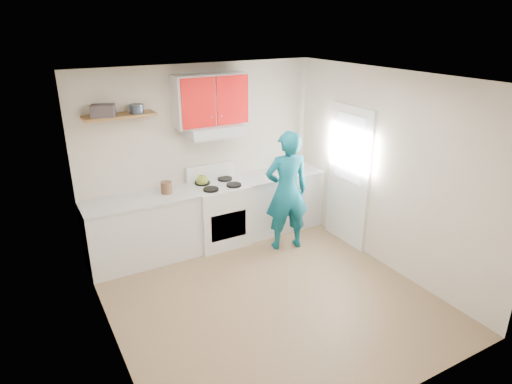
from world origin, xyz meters
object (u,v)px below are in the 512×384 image
person (287,191)px  stove (219,214)px  kettle (202,180)px  tin (136,109)px  crock (166,188)px

person → stove: bearing=-24.1°
kettle → person: size_ratio=0.10×
stove → person: person is taller
kettle → person: bearing=-42.8°
tin → stove: bearing=-8.0°
tin → crock: (0.28, -0.09, -1.10)m
kettle → crock: crock is taller
stove → person: size_ratio=0.52×
kettle → crock: (-0.55, -0.06, -0.00)m
person → crock: bearing=-9.6°
crock → kettle: bearing=6.4°
kettle → person: person is taller
tin → kettle: 1.38m
tin → kettle: bearing=-2.2°
stove → kettle: (-0.20, 0.11, 0.53)m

